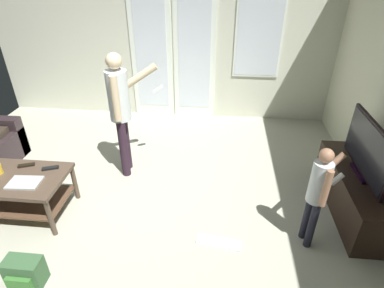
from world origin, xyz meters
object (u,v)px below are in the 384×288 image
(coffee_table, at_px, (24,187))
(loose_keyboard, at_px, (219,242))
(dvd_remote_slim, at_px, (50,168))
(laptop_closed, at_px, (25,183))
(flat_screen_tv, at_px, (368,150))
(tv_remote_black, at_px, (26,165))
(person_child, at_px, (318,190))
(backpack, at_px, (25,272))
(tv_stand, at_px, (354,192))
(person_adult, at_px, (121,106))

(coffee_table, height_order, loose_keyboard, coffee_table)
(coffee_table, relative_size, dvd_remote_slim, 5.20)
(laptop_closed, bearing_deg, dvd_remote_slim, 59.69)
(coffee_table, xyz_separation_m, dvd_remote_slim, (0.24, 0.17, 0.14))
(flat_screen_tv, xyz_separation_m, tv_remote_black, (-3.57, -0.21, -0.29))
(loose_keyboard, bearing_deg, person_child, 7.78)
(person_child, distance_m, backpack, 2.65)
(coffee_table, bearing_deg, tv_remote_black, 104.41)
(loose_keyboard, xyz_separation_m, tv_remote_black, (-2.13, 0.43, 0.48))
(tv_stand, height_order, laptop_closed, laptop_closed)
(coffee_table, bearing_deg, person_adult, 46.01)
(coffee_table, bearing_deg, person_child, -2.26)
(tv_stand, relative_size, person_adult, 0.90)
(backpack, bearing_deg, tv_stand, 21.94)
(person_child, xyz_separation_m, backpack, (-2.50, -0.72, -0.51))
(laptop_closed, bearing_deg, person_child, -3.94)
(coffee_table, height_order, dvd_remote_slim, dvd_remote_slim)
(flat_screen_tv, xyz_separation_m, dvd_remote_slim, (-3.28, -0.23, -0.29))
(person_child, height_order, tv_remote_black, person_child)
(tv_stand, bearing_deg, tv_remote_black, -176.72)
(tv_stand, bearing_deg, coffee_table, -173.48)
(dvd_remote_slim, bearing_deg, person_adult, 28.37)
(backpack, bearing_deg, flat_screen_tv, 22.01)
(flat_screen_tv, height_order, tv_remote_black, flat_screen_tv)
(coffee_table, bearing_deg, tv_stand, 6.52)
(person_child, xyz_separation_m, tv_remote_black, (-2.99, 0.31, -0.15))
(flat_screen_tv, distance_m, person_adult, 2.71)
(backpack, relative_size, loose_keyboard, 0.68)
(person_adult, bearing_deg, backpack, -103.53)
(laptop_closed, bearing_deg, tv_stand, 4.76)
(person_child, height_order, loose_keyboard, person_child)
(tv_stand, xyz_separation_m, laptop_closed, (-3.42, -0.50, 0.25))
(tv_stand, relative_size, laptop_closed, 4.44)
(person_child, relative_size, loose_keyboard, 2.37)
(coffee_table, xyz_separation_m, tv_remote_black, (-0.05, 0.20, 0.14))
(tv_stand, xyz_separation_m, flat_screen_tv, (-0.00, 0.00, 0.54))
(person_adult, height_order, laptop_closed, person_adult)
(person_child, height_order, backpack, person_child)
(dvd_remote_slim, bearing_deg, person_child, -26.75)
(tv_stand, height_order, dvd_remote_slim, dvd_remote_slim)
(backpack, distance_m, laptop_closed, 0.89)
(tv_stand, distance_m, backpack, 3.33)
(tv_stand, bearing_deg, backpack, -158.06)
(coffee_table, height_order, flat_screen_tv, flat_screen_tv)
(flat_screen_tv, relative_size, tv_remote_black, 5.83)
(tv_remote_black, bearing_deg, laptop_closed, -84.05)
(flat_screen_tv, bearing_deg, person_adult, 169.85)
(flat_screen_tv, relative_size, loose_keyboard, 2.18)
(loose_keyboard, bearing_deg, backpack, -159.71)
(flat_screen_tv, xyz_separation_m, loose_keyboard, (-1.44, -0.64, -0.77))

